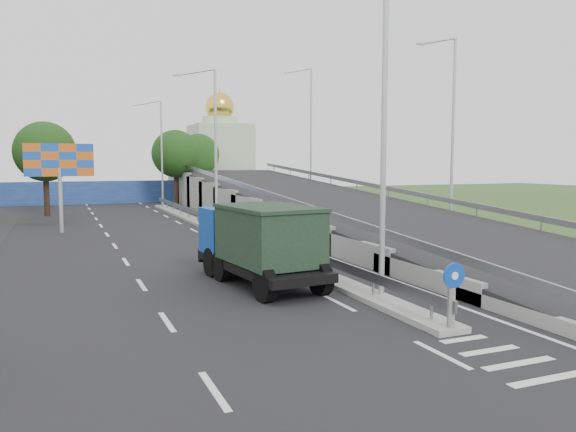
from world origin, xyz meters
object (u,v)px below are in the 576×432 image
dump_truck (259,240)px  lamp_post_far (160,147)px  lamp_post_near (379,116)px  sign_bollard (452,295)px  church (220,154)px  billboard (59,165)px  lamp_post_mid (213,139)px

dump_truck → lamp_post_far: bearing=79.5°
dump_truck → lamp_post_near: bearing=-60.9°
sign_bollard → lamp_post_far: (0.11, 43.83, 4.77)m
sign_bollard → church: bearing=80.2°
sign_bollard → billboard: billboard is taller
church → billboard: size_ratio=2.51×
church → dump_truck: size_ratio=2.04×
lamp_post_far → billboard: bearing=-116.8°
lamp_post_mid → church: size_ratio=0.73×
sign_bollard → lamp_post_far: size_ratio=0.17×
lamp_post_near → billboard: size_ratio=1.83×
sign_bollard → lamp_post_near: size_ratio=0.17×
lamp_post_mid → dump_truck: bearing=-99.2°
sign_bollard → billboard: bearing=109.2°
lamp_post_mid → church: (9.89, 34.00, -0.50)m
dump_truck → church: bearing=69.7°
sign_bollard → lamp_post_near: 6.12m
lamp_post_mid → lamp_post_far: bearing=90.0°
sign_bollard → dump_truck: (-2.53, 7.53, 0.56)m
lamp_post_far → dump_truck: lamp_post_far is taller
lamp_post_far → billboard: (-9.11, -18.00, -1.62)m
lamp_post_near → lamp_post_far: 40.00m
sign_bollard → lamp_post_far: 44.08m
sign_bollard → lamp_post_mid: size_ratio=0.17×
lamp_post_mid → dump_truck: 17.04m
lamp_post_near → lamp_post_mid: (0.00, 20.00, 0.00)m
church → billboard: bearing=-120.7°
lamp_post_mid → lamp_post_far: 20.00m
lamp_post_near → lamp_post_far: bearing=90.0°
sign_bollard → lamp_post_far: bearing=89.9°
church → dump_truck: bearing=-104.0°
lamp_post_near → dump_truck: bearing=125.4°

